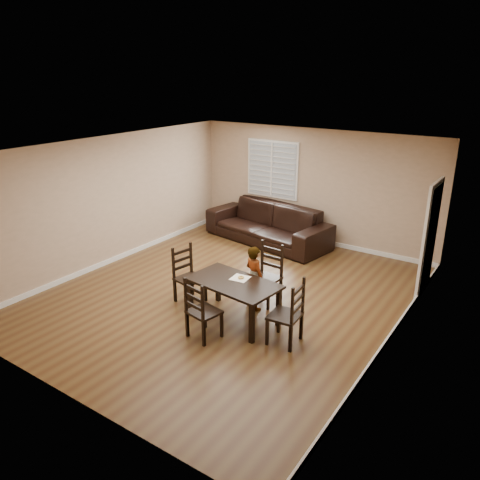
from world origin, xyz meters
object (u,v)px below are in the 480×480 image
object	(u,v)px
chair_near	(269,275)
sofa	(268,224)
chair_left	(185,275)
dining_table	(233,287)
chair_right	(293,316)
donut	(241,277)
chair_far	(198,313)
child	(254,278)

from	to	relation	value
chair_near	sofa	distance (m)	3.06
chair_near	chair_left	bearing A→B (deg)	-142.73
dining_table	chair_right	world-z (taller)	chair_right
chair_right	donut	xyz separation A→B (m)	(-1.11, 0.27, 0.25)
chair_right	chair_far	bearing A→B (deg)	-65.44
dining_table	chair_left	distance (m)	1.17
chair_left	sofa	xyz separation A→B (m)	(-0.33, 3.44, -0.02)
chair_right	sofa	bearing A→B (deg)	-148.75
dining_table	sofa	xyz separation A→B (m)	(-1.48, 3.58, -0.16)
chair_right	child	size ratio (longest dim) A/B	0.91
chair_far	donut	size ratio (longest dim) A/B	9.59
dining_table	child	distance (m)	0.55
chair_near	child	bearing A→B (deg)	-91.93
chair_far	dining_table	bearing A→B (deg)	-86.38
dining_table	chair_left	world-z (taller)	chair_left
chair_near	chair_left	xyz separation A→B (m)	(-1.25, -0.83, -0.02)
donut	sofa	world-z (taller)	sofa
child	sofa	xyz separation A→B (m)	(-1.54, 3.04, -0.12)
chair_left	donut	size ratio (longest dim) A/B	9.82
donut	chair_far	bearing A→B (deg)	-98.25
chair_near	child	distance (m)	0.44
chair_left	donut	world-z (taller)	chair_left
chair_near	chair_far	distance (m)	1.78
chair_near	sofa	xyz separation A→B (m)	(-1.59, 2.61, -0.04)
chair_near	chair_left	world-z (taller)	chair_near
dining_table	child	world-z (taller)	child
chair_left	child	distance (m)	1.28
chair_far	chair_right	distance (m)	1.43
chair_near	donut	world-z (taller)	chair_near
donut	chair_near	bearing A→B (deg)	85.17
child	chair_right	bearing A→B (deg)	169.40
chair_left	chair_right	size ratio (longest dim) A/B	0.98
chair_far	chair_right	size ratio (longest dim) A/B	0.96
chair_left	child	xyz separation A→B (m)	(1.21, 0.40, 0.11)
chair_far	child	world-z (taller)	child
chair_left	chair_right	xyz separation A→B (m)	(2.30, -0.25, 0.01)
chair_right	donut	distance (m)	1.17
chair_near	donut	size ratio (longest dim) A/B	10.30
dining_table	chair_near	distance (m)	0.98
dining_table	chair_near	xyz separation A→B (m)	(0.11, 0.97, -0.12)
chair_near	chair_far	xyz separation A→B (m)	(-0.21, -1.77, -0.03)
chair_far	sofa	size ratio (longest dim) A/B	0.32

